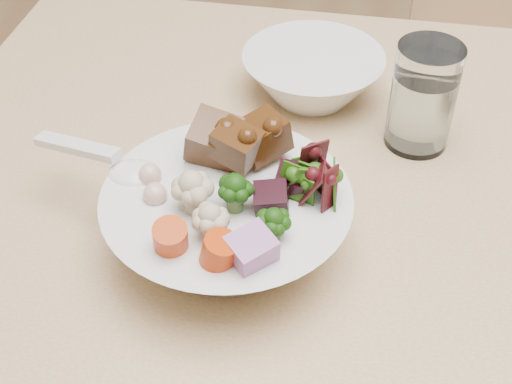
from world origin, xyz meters
TOP-DOWN VIEW (x-y plane):
  - food_bowl at (-0.35, -0.03)m, footprint 0.23×0.23m
  - soup_spoon at (-0.46, -0.00)m, footprint 0.14×0.08m
  - water_glass at (-0.16, 0.16)m, footprint 0.07×0.07m
  - side_bowl at (-0.28, 0.24)m, footprint 0.17×0.17m

SIDE VIEW (x-z plane):
  - side_bowl at x=-0.28m, z-range 0.67..0.73m
  - food_bowl at x=-0.35m, z-range 0.64..0.77m
  - water_glass at x=-0.16m, z-range 0.66..0.79m
  - soup_spoon at x=-0.46m, z-range 0.72..0.75m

